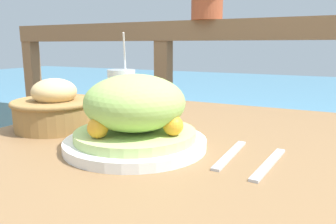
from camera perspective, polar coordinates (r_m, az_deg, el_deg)
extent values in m
cube|color=olive|center=(0.77, 3.25, -5.85)|extent=(0.94, 0.93, 0.04)
cube|color=olive|center=(1.42, -5.97, -13.71)|extent=(0.06, 0.06, 0.71)
cube|color=brown|center=(1.48, 15.54, 13.69)|extent=(2.80, 0.08, 0.09)
cube|color=brown|center=(2.25, -21.92, -1.34)|extent=(0.07, 0.07, 0.98)
cube|color=brown|center=(1.70, -0.76, -4.51)|extent=(0.07, 0.07, 0.98)
cube|color=teal|center=(4.03, 21.66, 0.26)|extent=(12.00, 4.00, 0.45)
cylinder|color=white|center=(0.69, -5.65, -5.40)|extent=(0.29, 0.29, 0.02)
cylinder|color=#B7D17A|center=(0.68, -5.68, -3.87)|extent=(0.25, 0.25, 0.02)
ellipsoid|color=#9EC660|center=(0.67, -5.80, 1.64)|extent=(0.21, 0.21, 0.12)
sphere|color=#F9A328|center=(0.63, 0.90, -2.36)|extent=(0.04, 0.04, 0.04)
sphere|color=#F9A328|center=(0.76, -7.45, -0.09)|extent=(0.04, 0.04, 0.04)
sphere|color=#F9A328|center=(0.63, -12.13, -2.71)|extent=(0.04, 0.04, 0.04)
cylinder|color=silver|center=(0.97, -8.04, 3.15)|extent=(0.08, 0.08, 0.14)
cylinder|color=white|center=(0.96, -7.43, 7.26)|extent=(0.04, 0.07, 0.21)
cylinder|color=olive|center=(0.88, -18.96, -0.39)|extent=(0.20, 0.20, 0.07)
torus|color=olive|center=(0.88, -19.10, 1.67)|extent=(0.21, 0.21, 0.01)
ellipsoid|color=#DBB77A|center=(0.87, -19.21, 3.37)|extent=(0.11, 0.11, 0.07)
cylinder|color=#A34C2D|center=(1.55, 6.82, 17.74)|extent=(0.14, 0.14, 0.12)
cube|color=silver|center=(0.65, 10.78, -7.30)|extent=(0.02, 0.18, 0.00)
cube|color=silver|center=(0.62, 17.17, -8.61)|extent=(0.03, 0.18, 0.00)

